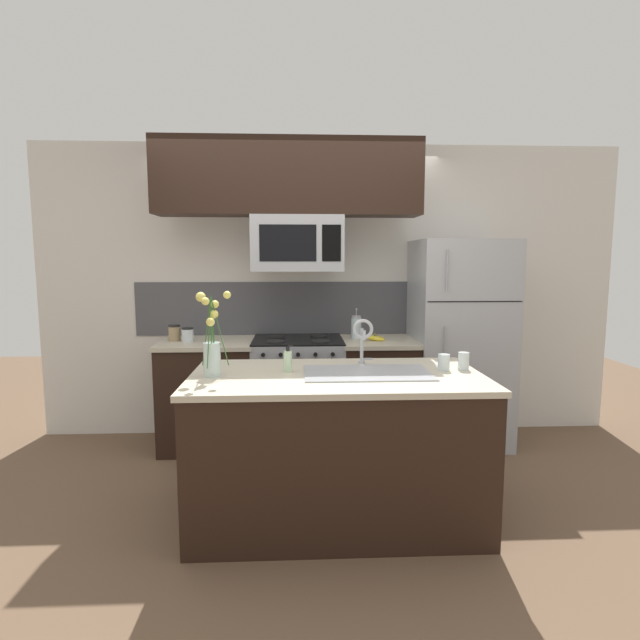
{
  "coord_description": "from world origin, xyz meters",
  "views": [
    {
      "loc": [
        -0.01,
        -3.28,
        1.6
      ],
      "look_at": [
        0.16,
        0.27,
        1.16
      ],
      "focal_mm": 28.0,
      "sensor_mm": 36.0,
      "label": 1
    }
  ],
  "objects_px": {
    "dish_soap_bottle": "(288,361)",
    "spare_glass": "(463,361)",
    "refrigerator": "(459,342)",
    "flower_vase": "(212,349)",
    "microwave": "(297,244)",
    "banana_bunch": "(375,338)",
    "french_press": "(356,327)",
    "sink_faucet": "(363,335)",
    "stove_range": "(298,392)",
    "storage_jar_tall": "(174,333)",
    "drinking_glass": "(444,362)",
    "storage_jar_medium": "(188,335)"
  },
  "relations": [
    {
      "from": "dish_soap_bottle",
      "to": "drinking_glass",
      "type": "bearing_deg",
      "value": -0.75
    },
    {
      "from": "sink_faucet",
      "to": "spare_glass",
      "type": "xyz_separation_m",
      "value": [
        0.61,
        -0.15,
        -0.14
      ]
    },
    {
      "from": "stove_range",
      "to": "flower_vase",
      "type": "distance_m",
      "value": 1.51
    },
    {
      "from": "dish_soap_bottle",
      "to": "spare_glass",
      "type": "distance_m",
      "value": 1.09
    },
    {
      "from": "drinking_glass",
      "to": "banana_bunch",
      "type": "bearing_deg",
      "value": 102.26
    },
    {
      "from": "refrigerator",
      "to": "flower_vase",
      "type": "bearing_deg",
      "value": -145.58
    },
    {
      "from": "banana_bunch",
      "to": "french_press",
      "type": "distance_m",
      "value": 0.2
    },
    {
      "from": "banana_bunch",
      "to": "drinking_glass",
      "type": "distance_m",
      "value": 1.16
    },
    {
      "from": "banana_bunch",
      "to": "spare_glass",
      "type": "relative_size",
      "value": 1.73
    },
    {
      "from": "sink_faucet",
      "to": "flower_vase",
      "type": "bearing_deg",
      "value": -164.88
    },
    {
      "from": "banana_bunch",
      "to": "flower_vase",
      "type": "height_order",
      "value": "flower_vase"
    },
    {
      "from": "sink_faucet",
      "to": "french_press",
      "type": "bearing_deg",
      "value": 85.31
    },
    {
      "from": "storage_jar_medium",
      "to": "refrigerator",
      "type": "bearing_deg",
      "value": 1.31
    },
    {
      "from": "microwave",
      "to": "banana_bunch",
      "type": "height_order",
      "value": "microwave"
    },
    {
      "from": "storage_jar_medium",
      "to": "spare_glass",
      "type": "relative_size",
      "value": 1.07
    },
    {
      "from": "french_press",
      "to": "drinking_glass",
      "type": "relative_size",
      "value": 2.62
    },
    {
      "from": "banana_bunch",
      "to": "dish_soap_bottle",
      "type": "xyz_separation_m",
      "value": [
        -0.72,
        -1.12,
        0.05
      ]
    },
    {
      "from": "storage_jar_tall",
      "to": "drinking_glass",
      "type": "distance_m",
      "value": 2.29
    },
    {
      "from": "refrigerator",
      "to": "storage_jar_medium",
      "type": "xyz_separation_m",
      "value": [
        -2.31,
        -0.05,
        0.09
      ]
    },
    {
      "from": "banana_bunch",
      "to": "dish_soap_bottle",
      "type": "distance_m",
      "value": 1.33
    },
    {
      "from": "stove_range",
      "to": "drinking_glass",
      "type": "relative_size",
      "value": 9.13
    },
    {
      "from": "drinking_glass",
      "to": "flower_vase",
      "type": "xyz_separation_m",
      "value": [
        -1.4,
        -0.09,
        0.11
      ]
    },
    {
      "from": "french_press",
      "to": "spare_glass",
      "type": "height_order",
      "value": "french_press"
    },
    {
      "from": "french_press",
      "to": "dish_soap_bottle",
      "type": "relative_size",
      "value": 1.62
    },
    {
      "from": "stove_range",
      "to": "storage_jar_medium",
      "type": "bearing_deg",
      "value": -177.95
    },
    {
      "from": "storage_jar_tall",
      "to": "dish_soap_bottle",
      "type": "distance_m",
      "value": 1.55
    },
    {
      "from": "stove_range",
      "to": "sink_faucet",
      "type": "relative_size",
      "value": 3.04
    },
    {
      "from": "microwave",
      "to": "refrigerator",
      "type": "bearing_deg",
      "value": 1.69
    },
    {
      "from": "refrigerator",
      "to": "french_press",
      "type": "relative_size",
      "value": 6.57
    },
    {
      "from": "storage_jar_medium",
      "to": "dish_soap_bottle",
      "type": "bearing_deg",
      "value": -53.49
    },
    {
      "from": "microwave",
      "to": "dish_soap_bottle",
      "type": "xyz_separation_m",
      "value": [
        -0.07,
        -1.16,
        -0.74
      ]
    },
    {
      "from": "french_press",
      "to": "stove_range",
      "type": "bearing_deg",
      "value": -173.2
    },
    {
      "from": "storage_jar_tall",
      "to": "french_press",
      "type": "bearing_deg",
      "value": 1.2
    },
    {
      "from": "dish_soap_bottle",
      "to": "spare_glass",
      "type": "xyz_separation_m",
      "value": [
        1.09,
        0.0,
        -0.01
      ]
    },
    {
      "from": "dish_soap_bottle",
      "to": "drinking_glass",
      "type": "relative_size",
      "value": 1.62
    },
    {
      "from": "sink_faucet",
      "to": "dish_soap_bottle",
      "type": "distance_m",
      "value": 0.52
    },
    {
      "from": "refrigerator",
      "to": "dish_soap_bottle",
      "type": "xyz_separation_m",
      "value": [
        -1.46,
        -1.2,
        0.1
      ]
    },
    {
      "from": "microwave",
      "to": "drinking_glass",
      "type": "bearing_deg",
      "value": -52.62
    },
    {
      "from": "microwave",
      "to": "sink_faucet",
      "type": "distance_m",
      "value": 1.25
    },
    {
      "from": "sink_faucet",
      "to": "refrigerator",
      "type": "bearing_deg",
      "value": 47.1
    },
    {
      "from": "spare_glass",
      "to": "sink_faucet",
      "type": "bearing_deg",
      "value": 166.25
    },
    {
      "from": "refrigerator",
      "to": "french_press",
      "type": "bearing_deg",
      "value": 177.42
    },
    {
      "from": "banana_bunch",
      "to": "microwave",
      "type": "bearing_deg",
      "value": 176.57
    },
    {
      "from": "stove_range",
      "to": "flower_vase",
      "type": "relative_size",
      "value": 1.85
    },
    {
      "from": "flower_vase",
      "to": "storage_jar_medium",
      "type": "bearing_deg",
      "value": 108.19
    },
    {
      "from": "stove_range",
      "to": "dish_soap_bottle",
      "type": "bearing_deg",
      "value": -93.16
    },
    {
      "from": "microwave",
      "to": "drinking_glass",
      "type": "xyz_separation_m",
      "value": [
        0.9,
        -1.17,
        -0.76
      ]
    },
    {
      "from": "french_press",
      "to": "dish_soap_bottle",
      "type": "bearing_deg",
      "value": -114.6
    },
    {
      "from": "stove_range",
      "to": "french_press",
      "type": "xyz_separation_m",
      "value": [
        0.5,
        0.06,
        0.55
      ]
    },
    {
      "from": "flower_vase",
      "to": "microwave",
      "type": "bearing_deg",
      "value": 68.1
    }
  ]
}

